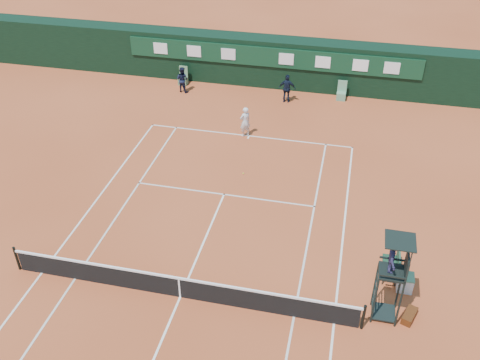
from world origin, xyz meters
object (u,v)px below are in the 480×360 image
Objects in this scene: tennis_net at (179,287)px; umpire_chair at (394,263)px; cooler at (405,282)px; player at (245,122)px; player_bench at (394,264)px.

tennis_net is 7.38m from umpire_chair.
player reaches higher than cooler.
umpire_chair reaches higher than player_bench.
umpire_chair is 5.30× the size of cooler.
umpire_chair reaches higher than player.
umpire_chair is at bearing -117.61° from cooler.
tennis_net is at bearing -159.26° from player_bench.
tennis_net is 7.68× the size of player.
player is (-0.22, 11.88, 0.33)m from tennis_net.
player_bench is 1.86× the size of cooler.
cooler is at bearing 62.39° from umpire_chair.
player_bench is (7.40, 2.80, 0.09)m from tennis_net.
umpire_chair is at bearing -98.83° from player_bench.
player reaches higher than tennis_net.
player_bench is 11.86m from player.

